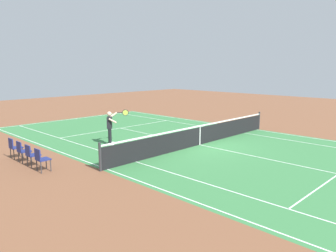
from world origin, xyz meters
TOP-DOWN VIEW (x-y plane):
  - ground_plane at (0.00, 0.00)m, footprint 60.00×60.00m
  - court_slab at (0.00, 0.00)m, footprint 24.20×11.40m
  - court_line_markings at (0.00, 0.00)m, footprint 23.85×11.05m
  - tennis_net at (0.00, 0.00)m, footprint 0.10×11.70m
  - tennis_player_near at (3.22, 3.01)m, footprint 0.75×1.16m
  - tennis_ball at (1.43, 0.04)m, footprint 0.07×0.07m
  - spectator_chair_0 at (1.47, 7.35)m, footprint 0.44×0.44m
  - spectator_chair_1 at (2.31, 7.35)m, footprint 0.44×0.44m
  - spectator_chair_2 at (3.15, 7.35)m, footprint 0.44×0.44m
  - spectator_chair_3 at (4.00, 7.35)m, footprint 0.44×0.44m

SIDE VIEW (x-z plane):
  - ground_plane at x=0.00m, z-range 0.00..0.00m
  - court_slab at x=0.00m, z-range 0.00..0.00m
  - court_line_markings at x=0.00m, z-range 0.00..0.01m
  - tennis_ball at x=1.43m, z-range 0.00..0.07m
  - tennis_net at x=0.00m, z-range -0.05..1.03m
  - spectator_chair_0 at x=1.47m, z-range 0.08..0.96m
  - spectator_chair_1 at x=2.31m, z-range 0.08..0.96m
  - spectator_chair_2 at x=3.15m, z-range 0.08..0.96m
  - spectator_chair_3 at x=4.00m, z-range 0.08..0.96m
  - tennis_player_near at x=3.22m, z-range 0.08..1.78m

